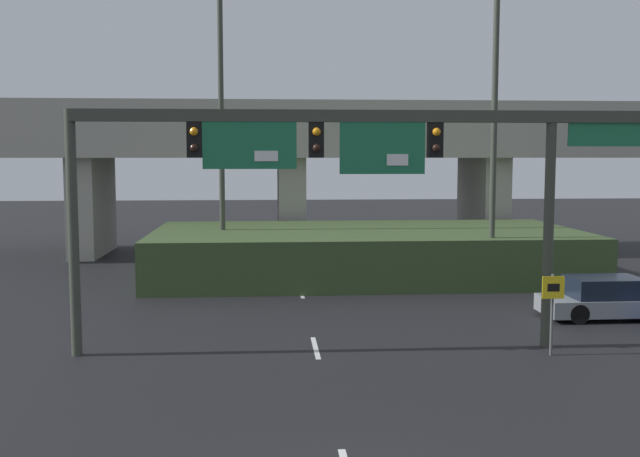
% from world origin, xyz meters
% --- Properties ---
extents(lane_markings, '(0.14, 44.64, 0.01)m').
position_xyz_m(lane_markings, '(0.00, 14.01, 0.00)').
color(lane_markings, silver).
rests_on(lane_markings, ground).
extents(signal_gantry, '(15.93, 0.44, 6.54)m').
position_xyz_m(signal_gantry, '(0.89, 9.44, 5.31)').
color(signal_gantry, '#383D33').
rests_on(signal_gantry, ground).
extents(speed_limit_sign, '(0.60, 0.11, 2.20)m').
position_xyz_m(speed_limit_sign, '(6.24, 8.55, 1.44)').
color(speed_limit_sign, '#4C4C4C').
rests_on(speed_limit_sign, ground).
extents(highway_light_pole_near, '(0.70, 0.36, 14.46)m').
position_xyz_m(highway_light_pole_near, '(7.60, 18.46, 7.61)').
color(highway_light_pole_near, '#383D33').
rests_on(highway_light_pole_near, ground).
extents(highway_light_pole_far, '(0.70, 0.36, 17.04)m').
position_xyz_m(highway_light_pole_far, '(-3.28, 22.48, 8.90)').
color(highway_light_pole_far, '#383D33').
rests_on(highway_light_pole_far, ground).
extents(overpass_bridge, '(37.98, 7.32, 8.12)m').
position_xyz_m(overpass_bridge, '(0.00, 30.49, 5.58)').
color(overpass_bridge, '#A39E93').
rests_on(overpass_bridge, ground).
extents(grass_embankment, '(18.63, 9.32, 2.07)m').
position_xyz_m(grass_embankment, '(3.06, 22.19, 1.04)').
color(grass_embankment, '#384C28').
rests_on(grass_embankment, ground).
extents(parked_sedan_near_right, '(4.44, 1.83, 1.36)m').
position_xyz_m(parked_sedan_near_right, '(9.84, 12.93, 0.63)').
color(parked_sedan_near_right, gray).
rests_on(parked_sedan_near_right, ground).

